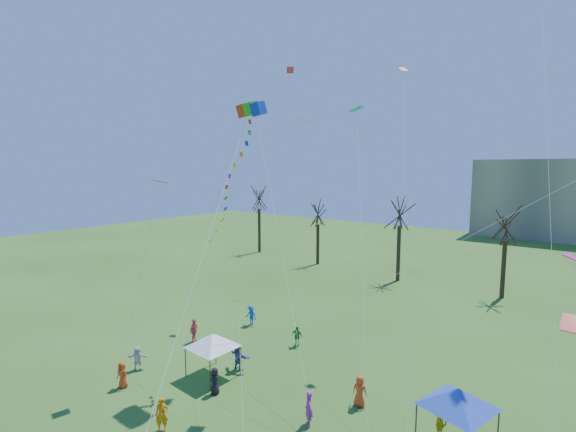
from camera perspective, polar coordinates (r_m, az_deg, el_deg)
The scene contains 6 objects.
bare_tree_row at distance 48.09m, azimuth 21.69°, elevation -1.26°, with size 70.38×8.54×10.85m.
big_box_kite at distance 25.47m, azimuth -7.66°, elevation 4.42°, with size 4.21×7.61×20.46m.
canopy_tent_white at distance 27.09m, azimuth -10.67°, elevation -16.98°, with size 3.78×3.78×2.84m.
canopy_tent_blue at distance 22.14m, azimuth 23.02°, elevation -22.69°, with size 3.87×3.87×3.03m.
festival_crowd at distance 23.39m, azimuth 1.81°, elevation -25.22°, with size 26.82×15.17×1.86m.
small_kites_aloft at distance 22.89m, azimuth 10.04°, elevation 7.77°, with size 29.12×18.31×33.45m.
Camera 1 is at (10.64, -10.23, 13.26)m, focal length 25.00 mm.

